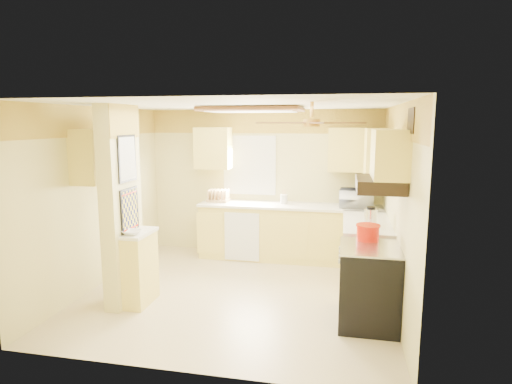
% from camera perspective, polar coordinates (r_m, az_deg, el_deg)
% --- Properties ---
extents(floor, '(4.00, 4.00, 0.00)m').
position_cam_1_polar(floor, '(5.95, -2.45, -13.33)').
color(floor, '#C4AF87').
rests_on(floor, ground).
extents(ceiling, '(4.00, 4.00, 0.00)m').
position_cam_1_polar(ceiling, '(5.50, -2.63, 11.51)').
color(ceiling, white).
rests_on(ceiling, wall_back).
extents(wall_back, '(4.00, 0.00, 4.00)m').
position_cam_1_polar(wall_back, '(7.42, 1.04, 1.25)').
color(wall_back, '#DACE85').
rests_on(wall_back, floor).
extents(wall_front, '(4.00, 0.00, 4.00)m').
position_cam_1_polar(wall_front, '(3.82, -9.53, -6.57)').
color(wall_front, '#DACE85').
rests_on(wall_front, floor).
extents(wall_left, '(0.00, 3.80, 3.80)m').
position_cam_1_polar(wall_left, '(6.37, -20.26, -0.65)').
color(wall_left, '#DACE85').
rests_on(wall_left, floor).
extents(wall_right, '(0.00, 3.80, 3.80)m').
position_cam_1_polar(wall_right, '(5.46, 18.27, -2.12)').
color(wall_right, '#DACE85').
rests_on(wall_right, floor).
extents(wallpaper_border, '(4.00, 0.02, 0.40)m').
position_cam_1_polar(wallpaper_border, '(7.33, 1.03, 9.39)').
color(wallpaper_border, '#FFE04B').
rests_on(wallpaper_border, wall_back).
extents(partition_column, '(0.20, 0.70, 2.50)m').
position_cam_1_polar(partition_column, '(5.58, -17.54, -1.85)').
color(partition_column, '#DACE85').
rests_on(partition_column, floor).
extents(partition_ledge, '(0.25, 0.55, 0.90)m').
position_cam_1_polar(partition_ledge, '(5.68, -15.17, -9.90)').
color(partition_ledge, '#DECD5D').
rests_on(partition_ledge, floor).
extents(ledge_top, '(0.28, 0.58, 0.04)m').
position_cam_1_polar(ledge_top, '(5.55, -15.38, -5.31)').
color(ledge_top, white).
rests_on(ledge_top, partition_ledge).
extents(lower_cabinets_back, '(3.00, 0.60, 0.90)m').
position_cam_1_polar(lower_cabinets_back, '(7.21, 4.51, -5.50)').
color(lower_cabinets_back, '#DECD5D').
rests_on(lower_cabinets_back, floor).
extents(lower_cabinets_right, '(0.60, 1.40, 0.90)m').
position_cam_1_polar(lower_cabinets_right, '(6.21, 14.49, -8.21)').
color(lower_cabinets_right, '#DECD5D').
rests_on(lower_cabinets_right, floor).
extents(countertop_back, '(3.04, 0.64, 0.04)m').
position_cam_1_polar(countertop_back, '(7.10, 4.54, -1.84)').
color(countertop_back, white).
rests_on(countertop_back, lower_cabinets_back).
extents(countertop_right, '(0.64, 1.44, 0.04)m').
position_cam_1_polar(countertop_right, '(6.09, 14.58, -3.98)').
color(countertop_right, white).
rests_on(countertop_right, lower_cabinets_right).
extents(dishwasher_panel, '(0.58, 0.02, 0.80)m').
position_cam_1_polar(dishwasher_panel, '(7.05, -1.91, -5.99)').
color(dishwasher_panel, white).
rests_on(dishwasher_panel, lower_cabinets_back).
extents(window, '(0.92, 0.02, 1.02)m').
position_cam_1_polar(window, '(7.42, -0.88, 3.59)').
color(window, white).
rests_on(window, wall_back).
extents(upper_cab_back_left, '(0.60, 0.35, 0.70)m').
position_cam_1_polar(upper_cab_back_left, '(7.40, -5.72, 5.85)').
color(upper_cab_back_left, '#DECD5D').
rests_on(upper_cab_back_left, wall_back).
extents(upper_cab_back_right, '(0.90, 0.35, 0.70)m').
position_cam_1_polar(upper_cab_back_right, '(7.07, 13.30, 5.50)').
color(upper_cab_back_right, '#DECD5D').
rests_on(upper_cab_back_right, wall_back).
extents(upper_cab_right, '(0.35, 1.00, 0.70)m').
position_cam_1_polar(upper_cab_right, '(6.61, 15.80, 5.15)').
color(upper_cab_right, '#DECD5D').
rests_on(upper_cab_right, wall_right).
extents(upper_cab_left_wall, '(0.35, 0.75, 0.70)m').
position_cam_1_polar(upper_cab_left_wall, '(6.00, -20.41, 4.54)').
color(upper_cab_left_wall, '#DECD5D').
rests_on(upper_cab_left_wall, wall_left).
extents(upper_cab_over_stove, '(0.35, 0.76, 0.52)m').
position_cam_1_polar(upper_cab_over_stove, '(4.81, 17.36, 4.86)').
color(upper_cab_over_stove, '#DECD5D').
rests_on(upper_cab_over_stove, wall_right).
extents(stove, '(0.68, 0.77, 0.92)m').
position_cam_1_polar(stove, '(5.12, 14.78, -11.92)').
color(stove, black).
rests_on(stove, floor).
extents(range_hood, '(0.50, 0.76, 0.14)m').
position_cam_1_polar(range_hood, '(4.84, 16.17, 1.00)').
color(range_hood, black).
rests_on(range_hood, upper_cab_over_stove).
extents(poster_menu, '(0.02, 0.42, 0.57)m').
position_cam_1_polar(poster_menu, '(5.45, -16.81, 4.30)').
color(poster_menu, black).
rests_on(poster_menu, partition_column).
extents(poster_nashville, '(0.02, 0.42, 0.57)m').
position_cam_1_polar(poster_nashville, '(5.54, -16.50, -2.42)').
color(poster_nashville, black).
rests_on(poster_nashville, partition_column).
extents(ceiling_light_panel, '(1.35, 0.95, 0.06)m').
position_cam_1_polar(ceiling_light_panel, '(5.96, -0.48, 10.91)').
color(ceiling_light_panel, brown).
rests_on(ceiling_light_panel, ceiling).
extents(ceiling_fan, '(1.15, 1.15, 0.26)m').
position_cam_1_polar(ceiling_fan, '(4.64, 7.43, 9.21)').
color(ceiling_fan, gold).
rests_on(ceiling_fan, ceiling).
extents(vent_grate, '(0.02, 0.40, 0.25)m').
position_cam_1_polar(vent_grate, '(4.47, 20.02, 8.92)').
color(vent_grate, black).
rests_on(vent_grate, wall_right).
extents(microwave, '(0.55, 0.40, 0.29)m').
position_cam_1_polar(microwave, '(7.01, 13.30, -0.83)').
color(microwave, white).
rests_on(microwave, countertop_back).
extents(bowl, '(0.23, 0.23, 0.05)m').
position_cam_1_polar(bowl, '(5.42, -16.20, -5.19)').
color(bowl, white).
rests_on(bowl, ledge_top).
extents(dutch_oven, '(0.28, 0.28, 0.19)m').
position_cam_1_polar(dutch_oven, '(5.21, 14.69, -5.21)').
color(dutch_oven, red).
rests_on(dutch_oven, stove).
extents(kettle, '(0.17, 0.17, 0.25)m').
position_cam_1_polar(kettle, '(5.83, 15.04, -3.20)').
color(kettle, silver).
rests_on(kettle, countertop_right).
extents(dish_rack, '(0.37, 0.28, 0.21)m').
position_cam_1_polar(dish_rack, '(7.38, -5.05, -0.68)').
color(dish_rack, '#DDB97F').
rests_on(dish_rack, countertop_back).
extents(utensil_crock, '(0.12, 0.12, 0.24)m').
position_cam_1_polar(utensil_crock, '(7.17, 3.74, -0.92)').
color(utensil_crock, white).
rests_on(utensil_crock, countertop_back).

